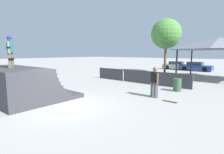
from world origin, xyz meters
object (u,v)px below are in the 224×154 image
skateboard_on_deck (12,66)px  skateboard_on_ground (171,101)px  skater_on_deck (10,49)px  bystander_walking (155,80)px  tree_beside_pavilion (166,34)px  trash_bin (177,85)px  parked_car_blue (196,67)px  parked_car_silver (177,66)px

skateboard_on_deck → skateboard_on_ground: 9.03m
skateboard_on_deck → skateboard_on_ground: size_ratio=1.04×
skater_on_deck → bystander_walking: size_ratio=0.96×
tree_beside_pavilion → trash_bin: (5.30, -10.04, -4.48)m
tree_beside_pavilion → parked_car_blue: (2.37, 5.11, -4.30)m
bystander_walking → skateboard_on_ground: (1.16, -0.37, -0.91)m
skateboard_on_ground → parked_car_silver: (-6.49, 18.33, 0.54)m
bystander_walking → trash_bin: bystander_walking is taller
bystander_walking → parked_car_silver: 18.74m
skater_on_deck → skateboard_on_ground: size_ratio=2.11×
skater_on_deck → skateboard_on_ground: skater_on_deck is taller
bystander_walking → skateboard_on_ground: size_ratio=2.19×
tree_beside_pavilion → parked_car_silver: tree_beside_pavilion is taller
parked_car_blue → tree_beside_pavilion: bearing=-114.9°
bystander_walking → parked_car_blue: bearing=-50.4°
skateboard_on_deck → bystander_walking: skateboard_on_deck is taller
bystander_walking → trash_bin: (0.43, 2.45, -0.54)m
bystander_walking → skater_on_deck: bearing=75.1°
skateboard_on_deck → parked_car_blue: skateboard_on_deck is taller
trash_bin → parked_car_blue: 15.43m
skater_on_deck → skateboard_on_ground: 8.92m
bystander_walking → trash_bin: bearing=-68.4°
trash_bin → skater_on_deck: bearing=-127.8°
skateboard_on_deck → trash_bin: (6.68, 7.67, -1.38)m
skater_on_deck → parked_car_blue: (3.19, 23.03, -2.11)m
parked_car_blue → skater_on_deck: bearing=-98.0°
skateboard_on_deck → trash_bin: skateboard_on_deck is taller
trash_bin → parked_car_blue: (-2.93, 15.15, 0.18)m
tree_beside_pavilion → parked_car_silver: 6.98m
trash_bin → tree_beside_pavilion: bearing=117.8°
skater_on_deck → skateboard_on_deck: 1.09m
skateboard_on_ground → trash_bin: bearing=105.0°
parked_car_silver → parked_car_blue: 2.85m
skateboard_on_ground → parked_car_blue: size_ratio=0.19×
skateboard_on_deck → parked_car_silver: (0.93, 23.19, -1.20)m
skater_on_deck → bystander_walking: 8.06m
trash_bin → bystander_walking: bearing=-99.9°
skateboard_on_deck → bystander_walking: (6.25, 5.22, -0.83)m
skater_on_deck → parked_car_blue: skater_on_deck is taller
skateboard_on_ground → parked_car_silver: bearing=109.9°
skater_on_deck → trash_bin: 10.24m
trash_bin → parked_car_blue: bearing=101.0°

